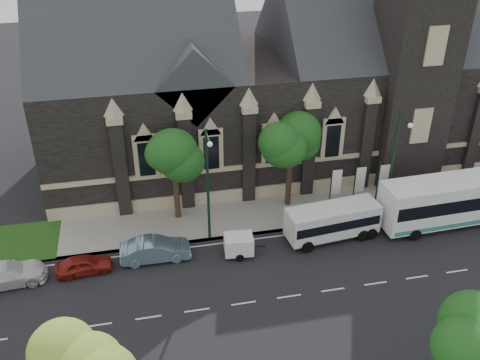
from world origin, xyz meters
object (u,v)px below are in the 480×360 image
object	(u,v)px
banner_flag_center	(358,182)
car_far_red	(84,265)
tree_walk_right	(293,140)
box_trailer	(239,244)
street_lamp_near	(394,161)
banner_flag_right	(381,180)
shuttle_bus	(333,220)
tree_walk_left	(176,152)
car_far_white	(4,274)
sedan	(155,250)
street_lamp_mid	(208,181)
banner_flag_left	(334,185)
tour_coach	(464,198)
tree_park_east	(475,337)

from	to	relation	value
banner_flag_center	car_far_red	bearing A→B (deg)	-169.97
tree_walk_right	box_trailer	xyz separation A→B (m)	(-5.49, -5.75, -4.93)
car_far_red	tree_walk_right	bearing A→B (deg)	-76.07
street_lamp_near	banner_flag_right	world-z (taller)	street_lamp_near
tree_walk_right	shuttle_bus	bearing A→B (deg)	-71.79
tree_walk_left	banner_flag_right	xyz separation A→B (m)	(16.08, -1.70, -3.35)
street_lamp_near	box_trailer	xyz separation A→B (m)	(-12.28, -2.13, -4.22)
shuttle_bus	car_far_white	xyz separation A→B (m)	(-22.95, -0.38, -0.77)
shuttle_bus	sedan	world-z (taller)	shuttle_bus
banner_flag_center	banner_flag_right	size ratio (longest dim) A/B	1.00
tree_walk_right	box_trailer	bearing A→B (deg)	-133.65
street_lamp_mid	sedan	xyz separation A→B (m)	(-4.10, -1.40, -4.30)
tree_walk_left	banner_flag_left	world-z (taller)	tree_walk_left
banner_flag_center	car_far_red	world-z (taller)	banner_flag_center
tree_walk_left	banner_flag_left	xyz separation A→B (m)	(12.08, -1.70, -3.35)
tree_walk_right	car_far_white	size ratio (longest dim) A/B	1.46
tree_walk_left	tour_coach	distance (m)	22.22
street_lamp_mid	car_far_red	bearing A→B (deg)	-168.33
street_lamp_near	tree_park_east	bearing A→B (deg)	-103.11
tour_coach	box_trailer	world-z (taller)	tour_coach
tour_coach	car_far_white	distance (m)	33.54
banner_flag_right	street_lamp_near	bearing A→B (deg)	-98.56
tour_coach	street_lamp_mid	bearing A→B (deg)	173.18
tree_walk_right	sedan	world-z (taller)	tree_walk_right
banner_flag_left	car_far_red	world-z (taller)	banner_flag_left
street_lamp_near	shuttle_bus	size ratio (longest dim) A/B	1.27
box_trailer	car_far_white	distance (m)	15.76
banner_flag_left	car_far_white	world-z (taller)	banner_flag_left
tree_walk_right	sedan	distance (m)	13.35
tree_park_east	car_far_white	world-z (taller)	tree_park_east
banner_flag_left	shuttle_bus	distance (m)	3.83
street_lamp_near	tour_coach	xyz separation A→B (m)	(5.48, -1.64, -3.01)
tree_park_east	sedan	distance (m)	21.07
car_far_red	sedan	bearing A→B (deg)	-89.45
tree_park_east	street_lamp_mid	xyz separation A→B (m)	(-10.18, 16.42, 0.49)
tour_coach	box_trailer	size ratio (longest dim) A/B	4.46
shuttle_bus	car_far_white	world-z (taller)	shuttle_bus
car_far_white	street_lamp_near	bearing A→B (deg)	-91.93
box_trailer	street_lamp_mid	bearing A→B (deg)	134.18
box_trailer	banner_flag_center	bearing A→B (deg)	26.19
banner_flag_left	car_far_white	xyz separation A→B (m)	(-24.32, -3.85, -1.61)
tree_park_east	car_far_red	xyz separation A→B (m)	(-19.13, 14.57, -3.97)
banner_flag_center	shuttle_bus	size ratio (longest dim) A/B	0.56
banner_flag_right	tour_coach	distance (m)	6.29
car_far_white	car_far_red	bearing A→B (deg)	-94.80
sedan	car_far_white	xyz separation A→B (m)	(-9.93, -0.55, -0.03)
street_lamp_mid	box_trailer	world-z (taller)	street_lamp_mid
banner_flag_left	box_trailer	xyz separation A→B (m)	(-8.56, -4.04, -1.49)
car_far_red	car_far_white	size ratio (longest dim) A/B	0.71
banner_flag_right	sedan	xyz separation A→B (m)	(-18.39, -3.31, -1.57)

